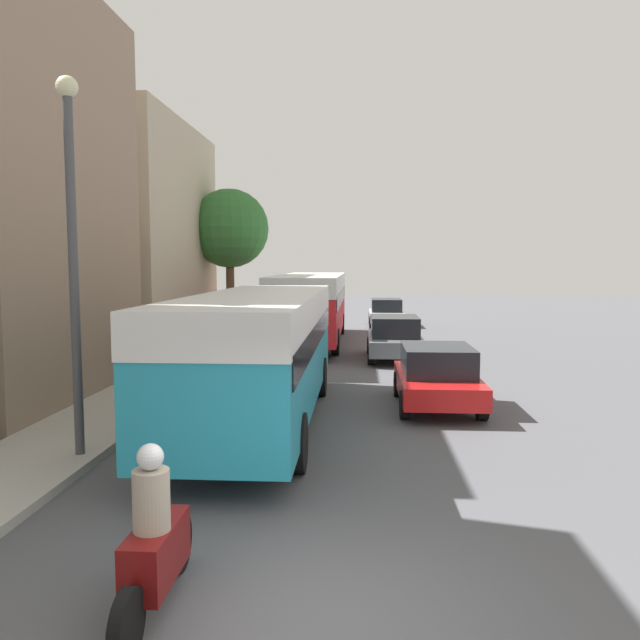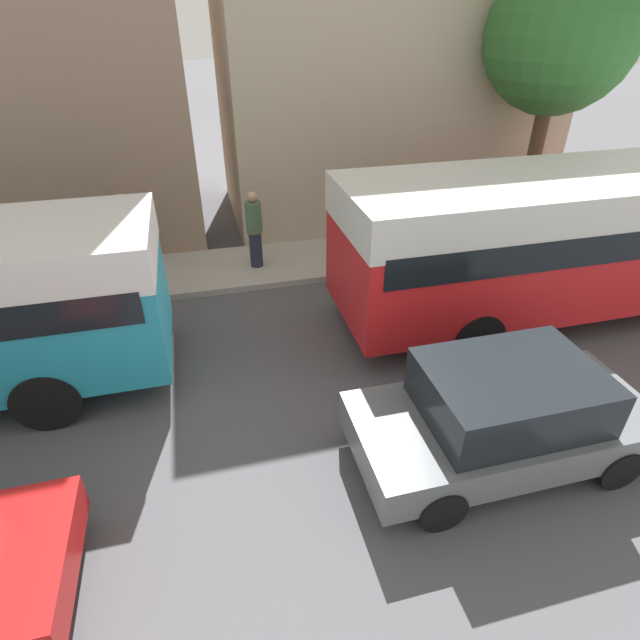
{
  "view_description": "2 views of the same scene",
  "coord_description": "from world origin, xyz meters",
  "px_view_note": "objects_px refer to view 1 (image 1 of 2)",
  "views": [
    {
      "loc": [
        0.5,
        -5.64,
        3.46
      ],
      "look_at": [
        -0.98,
        16.99,
        1.36
      ],
      "focal_mm": 35.0,
      "sensor_mm": 36.0,
      "label": 1
    },
    {
      "loc": [
        6.0,
        12.88,
        5.55
      ],
      "look_at": [
        -0.51,
        14.54,
        1.26
      ],
      "focal_mm": 28.0,
      "sensor_mm": 36.0,
      "label": 2
    }
  ],
  "objects_px": {
    "bus_following": "(311,299)",
    "motorcycle_behind_lead": "(155,546)",
    "bus_lead": "(259,340)",
    "car_far_curb": "(386,312)",
    "car_distant": "(395,337)",
    "pedestrian_near_curb": "(191,336)",
    "pedestrian_walking_away": "(143,347)",
    "car_crossing": "(437,376)"
  },
  "relations": [
    {
      "from": "bus_following",
      "to": "motorcycle_behind_lead",
      "type": "distance_m",
      "value": 20.77
    },
    {
      "from": "bus_lead",
      "to": "car_far_curb",
      "type": "distance_m",
      "value": 21.25
    },
    {
      "from": "bus_following",
      "to": "car_distant",
      "type": "height_order",
      "value": "bus_following"
    },
    {
      "from": "car_distant",
      "to": "pedestrian_near_curb",
      "type": "xyz_separation_m",
      "value": [
        -6.7,
        -2.47,
        0.29
      ]
    },
    {
      "from": "car_distant",
      "to": "pedestrian_near_curb",
      "type": "relative_size",
      "value": 2.26
    },
    {
      "from": "bus_following",
      "to": "pedestrian_walking_away",
      "type": "bearing_deg",
      "value": -112.24
    },
    {
      "from": "bus_lead",
      "to": "pedestrian_walking_away",
      "type": "height_order",
      "value": "bus_lead"
    },
    {
      "from": "bus_following",
      "to": "car_far_curb",
      "type": "distance_m",
      "value": 8.26
    },
    {
      "from": "car_crossing",
      "to": "car_distant",
      "type": "distance_m",
      "value": 7.4
    },
    {
      "from": "motorcycle_behind_lead",
      "to": "bus_following",
      "type": "bearing_deg",
      "value": 90.31
    },
    {
      "from": "bus_following",
      "to": "car_far_curb",
      "type": "relative_size",
      "value": 2.84
    },
    {
      "from": "pedestrian_near_curb",
      "to": "motorcycle_behind_lead",
      "type": "bearing_deg",
      "value": -76.04
    },
    {
      "from": "bus_following",
      "to": "pedestrian_near_curb",
      "type": "relative_size",
      "value": 6.12
    },
    {
      "from": "car_distant",
      "to": "bus_lead",
      "type": "bearing_deg",
      "value": -109.93
    },
    {
      "from": "pedestrian_walking_away",
      "to": "bus_lead",
      "type": "bearing_deg",
      "value": -45.1
    },
    {
      "from": "car_far_curb",
      "to": "pedestrian_near_curb",
      "type": "relative_size",
      "value": 2.16
    },
    {
      "from": "bus_following",
      "to": "pedestrian_walking_away",
      "type": "distance_m",
      "value": 10.42
    },
    {
      "from": "car_crossing",
      "to": "car_distant",
      "type": "height_order",
      "value": "car_distant"
    },
    {
      "from": "bus_lead",
      "to": "car_distant",
      "type": "height_order",
      "value": "bus_lead"
    },
    {
      "from": "car_distant",
      "to": "pedestrian_near_curb",
      "type": "distance_m",
      "value": 7.15
    },
    {
      "from": "motorcycle_behind_lead",
      "to": "car_far_curb",
      "type": "xyz_separation_m",
      "value": [
        3.41,
        28.11,
        0.09
      ]
    },
    {
      "from": "bus_lead",
      "to": "pedestrian_walking_away",
      "type": "relative_size",
      "value": 5.3
    },
    {
      "from": "car_crossing",
      "to": "pedestrian_walking_away",
      "type": "xyz_separation_m",
      "value": [
        -7.89,
        2.06,
        0.33
      ]
    },
    {
      "from": "car_far_curb",
      "to": "pedestrian_walking_away",
      "type": "xyz_separation_m",
      "value": [
        -7.45,
        -17.0,
        0.32
      ]
    },
    {
      "from": "motorcycle_behind_lead",
      "to": "pedestrian_near_curb",
      "type": "relative_size",
      "value": 1.22
    },
    {
      "from": "motorcycle_behind_lead",
      "to": "pedestrian_walking_away",
      "type": "height_order",
      "value": "pedestrian_walking_away"
    },
    {
      "from": "car_far_curb",
      "to": "bus_following",
      "type": "bearing_deg",
      "value": 64.48
    },
    {
      "from": "bus_lead",
      "to": "bus_following",
      "type": "height_order",
      "value": "bus_following"
    },
    {
      "from": "car_distant",
      "to": "bus_following",
      "type": "bearing_deg",
      "value": 127.86
    },
    {
      "from": "pedestrian_walking_away",
      "to": "pedestrian_near_curb",
      "type": "bearing_deg",
      "value": 78.7
    },
    {
      "from": "bus_lead",
      "to": "car_distant",
      "type": "bearing_deg",
      "value": 70.07
    },
    {
      "from": "car_crossing",
      "to": "car_distant",
      "type": "xyz_separation_m",
      "value": [
        -0.61,
        7.38,
        0.03
      ]
    },
    {
      "from": "motorcycle_behind_lead",
      "to": "car_crossing",
      "type": "height_order",
      "value": "motorcycle_behind_lead"
    },
    {
      "from": "car_far_curb",
      "to": "motorcycle_behind_lead",
      "type": "bearing_deg",
      "value": 83.08
    },
    {
      "from": "car_far_curb",
      "to": "pedestrian_walking_away",
      "type": "distance_m",
      "value": 18.56
    },
    {
      "from": "bus_lead",
      "to": "bus_following",
      "type": "relative_size",
      "value": 0.86
    },
    {
      "from": "bus_following",
      "to": "motorcycle_behind_lead",
      "type": "height_order",
      "value": "bus_following"
    },
    {
      "from": "bus_lead",
      "to": "pedestrian_near_curb",
      "type": "bearing_deg",
      "value": 116.25
    },
    {
      "from": "car_crossing",
      "to": "pedestrian_near_curb",
      "type": "relative_size",
      "value": 2.09
    },
    {
      "from": "bus_following",
      "to": "pedestrian_near_curb",
      "type": "bearing_deg",
      "value": -116.43
    },
    {
      "from": "motorcycle_behind_lead",
      "to": "car_distant",
      "type": "distance_m",
      "value": 16.75
    },
    {
      "from": "bus_lead",
      "to": "pedestrian_walking_away",
      "type": "xyz_separation_m",
      "value": [
        -3.92,
        3.93,
        -0.74
      ]
    }
  ]
}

